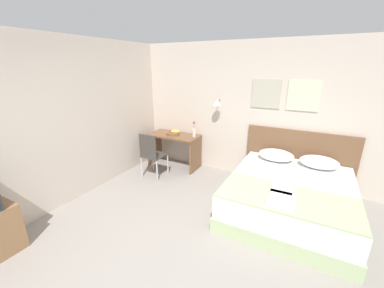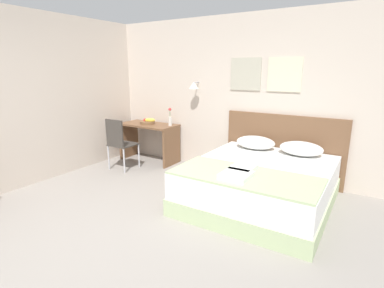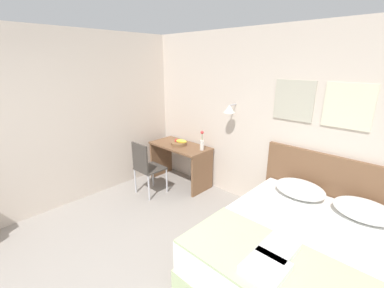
{
  "view_description": "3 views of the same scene",
  "coord_description": "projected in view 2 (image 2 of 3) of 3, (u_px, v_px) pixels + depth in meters",
  "views": [
    {
      "loc": [
        1.21,
        -1.59,
        2.21
      ],
      "look_at": [
        -0.66,
        1.92,
        0.86
      ],
      "focal_mm": 22.0,
      "sensor_mm": 36.0,
      "label": 1
    },
    {
      "loc": [
        2.27,
        -1.78,
        1.79
      ],
      "look_at": [
        0.19,
        1.53,
        0.8
      ],
      "focal_mm": 28.0,
      "sensor_mm": 36.0,
      "label": 2
    },
    {
      "loc": [
        1.7,
        -0.4,
        2.2
      ],
      "look_at": [
        -0.63,
        2.04,
        1.09
      ],
      "focal_mm": 24.0,
      "sensor_mm": 36.0,
      "label": 3
    }
  ],
  "objects": [
    {
      "name": "ground_plane",
      "position": [
        97.0,
        248.0,
        3.07
      ],
      "size": [
        24.0,
        24.0,
        0.0
      ],
      "primitive_type": "plane",
      "color": "gray"
    },
    {
      "name": "wall_back",
      "position": [
        227.0,
        96.0,
        5.19
      ],
      "size": [
        5.31,
        0.31,
        2.65
      ],
      "color": "beige",
      "rests_on": "ground_plane"
    },
    {
      "name": "bed",
      "position": [
        260.0,
        184.0,
        4.03
      ],
      "size": [
        1.77,
        1.97,
        0.56
      ],
      "color": "#B2C693",
      "rests_on": "ground_plane"
    },
    {
      "name": "headboard",
      "position": [
        282.0,
        148.0,
        4.8
      ],
      "size": [
        1.89,
        0.06,
        1.09
      ],
      "color": "brown",
      "rests_on": "ground_plane"
    },
    {
      "name": "pillow_left",
      "position": [
        256.0,
        142.0,
        4.71
      ],
      "size": [
        0.61,
        0.43,
        0.2
      ],
      "color": "white",
      "rests_on": "bed"
    },
    {
      "name": "pillow_right",
      "position": [
        301.0,
        149.0,
        4.35
      ],
      "size": [
        0.61,
        0.43,
        0.2
      ],
      "color": "white",
      "rests_on": "bed"
    },
    {
      "name": "throw_blanket",
      "position": [
        244.0,
        176.0,
        3.49
      ],
      "size": [
        1.71,
        0.79,
        0.02
      ],
      "color": "#B2C693",
      "rests_on": "bed"
    },
    {
      "name": "folded_towel_near_foot",
      "position": [
        243.0,
        168.0,
        3.63
      ],
      "size": [
        0.27,
        0.36,
        0.06
      ],
      "color": "white",
      "rests_on": "throw_blanket"
    },
    {
      "name": "folded_towel_mid_bed",
      "position": [
        236.0,
        175.0,
        3.39
      ],
      "size": [
        0.32,
        0.34,
        0.06
      ],
      "color": "white",
      "rests_on": "throw_blanket"
    },
    {
      "name": "desk",
      "position": [
        149.0,
        135.0,
        5.87
      ],
      "size": [
        1.13,
        0.56,
        0.74
      ],
      "color": "brown",
      "rests_on": "ground_plane"
    },
    {
      "name": "desk_chair",
      "position": [
        119.0,
        141.0,
        5.31
      ],
      "size": [
        0.42,
        0.42,
        0.93
      ],
      "color": "#3D3833",
      "rests_on": "ground_plane"
    },
    {
      "name": "fruit_bowl",
      "position": [
        148.0,
        122.0,
        5.79
      ],
      "size": [
        0.3,
        0.28,
        0.12
      ],
      "color": "brown",
      "rests_on": "desk"
    },
    {
      "name": "flower_vase",
      "position": [
        170.0,
        119.0,
        5.6
      ],
      "size": [
        0.07,
        0.07,
        0.34
      ],
      "color": "silver",
      "rests_on": "desk"
    }
  ]
}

